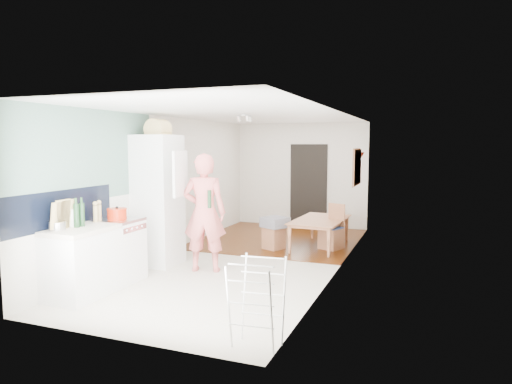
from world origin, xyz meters
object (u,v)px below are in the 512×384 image
Objects in this scene: dining_table at (321,236)px; drying_rack at (257,303)px; dining_chair at (331,227)px; stool at (274,238)px; person at (204,202)px.

drying_rack reaches higher than dining_table.
dining_chair is 2.01× the size of stool.
stool is (-1.02, -0.39, -0.22)m from dining_chair.
person is 1.62× the size of dining_table.
dining_chair is (1.57, 2.18, -0.67)m from person.
drying_rack is at bearing -64.63° from dining_chair.
dining_table is 3.15× the size of stool.
dining_table is at bearing -175.20° from dining_chair.
dining_chair is 0.98× the size of drying_rack.
person reaches higher than drying_rack.
person is at bearing -102.54° from dining_chair.
drying_rack is at bearing -73.56° from stool.
stool is at bearing -135.74° from dining_chair.
drying_rack is (0.17, -4.43, 0.01)m from dining_chair.
stool is 4.22m from drying_rack.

